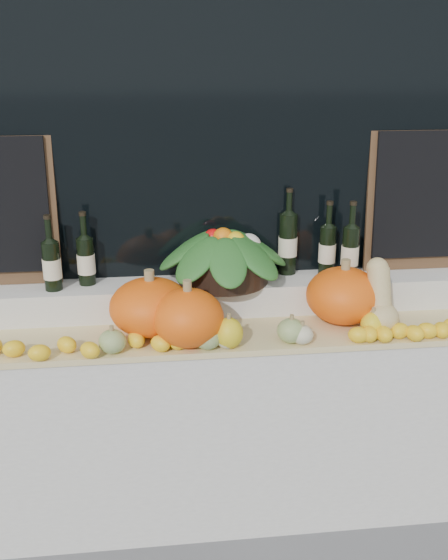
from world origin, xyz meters
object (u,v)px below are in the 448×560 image
at_px(pumpkin_right, 344,295).
at_px(wine_bottle_tall, 288,243).
at_px(pumpkin_left, 151,307).
at_px(produce_bowl, 223,254).
at_px(butternut_squash, 380,301).

relative_size(pumpkin_right, wine_bottle_tall, 0.82).
xyz_separation_m(pumpkin_left, wine_bottle_tall, (0.61, 0.28, 0.16)).
bearing_deg(pumpkin_right, pumpkin_left, -178.10).
distance_m(pumpkin_right, produce_bowl, 0.54).
xyz_separation_m(butternut_squash, produce_bowl, (-0.61, 0.28, 0.13)).
xyz_separation_m(pumpkin_left, produce_bowl, (0.32, 0.21, 0.14)).
bearing_deg(produce_bowl, pumpkin_right, -21.10).
bearing_deg(butternut_squash, pumpkin_left, 175.77).
bearing_deg(wine_bottle_tall, pumpkin_right, -54.09).
height_order(pumpkin_left, wine_bottle_tall, wine_bottle_tall).
height_order(pumpkin_right, butternut_squash, butternut_squash).
bearing_deg(produce_bowl, wine_bottle_tall, 13.54).
bearing_deg(pumpkin_right, butternut_squash, -37.70).
height_order(produce_bowl, wine_bottle_tall, wine_bottle_tall).
xyz_separation_m(pumpkin_right, wine_bottle_tall, (-0.19, 0.26, 0.16)).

